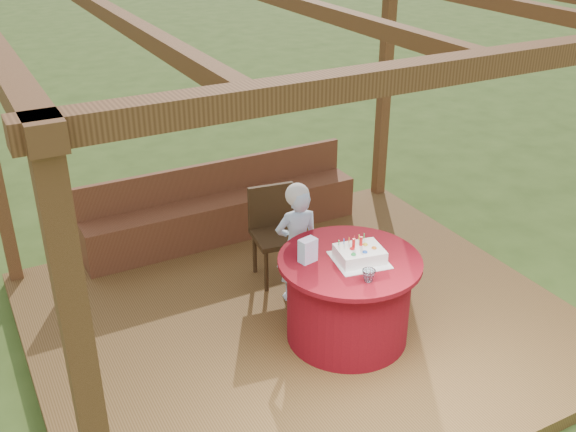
% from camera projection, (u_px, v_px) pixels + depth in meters
% --- Properties ---
extents(ground, '(60.00, 60.00, 0.00)m').
position_uv_depth(ground, '(301.00, 327.00, 6.02)').
color(ground, '#324C19').
rests_on(ground, ground).
extents(deck, '(4.50, 4.00, 0.12)m').
position_uv_depth(deck, '(301.00, 321.00, 5.99)').
color(deck, brown).
rests_on(deck, ground).
extents(pergola, '(4.50, 4.00, 2.72)m').
position_uv_depth(pergola, '(304.00, 58.00, 4.94)').
color(pergola, brown).
rests_on(pergola, deck).
extents(bench, '(3.00, 0.42, 0.80)m').
position_uv_depth(bench, '(224.00, 213.00, 7.20)').
color(bench, brown).
rests_on(bench, deck).
extents(table, '(1.16, 1.16, 0.75)m').
position_uv_depth(table, '(348.00, 298.00, 5.54)').
color(table, maroon).
rests_on(table, deck).
extents(chair, '(0.51, 0.51, 0.90)m').
position_uv_depth(chair, '(275.00, 228.00, 6.39)').
color(chair, '#382411').
rests_on(chair, deck).
extents(elderly_woman, '(0.44, 0.33, 1.15)m').
position_uv_depth(elderly_woman, '(297.00, 241.00, 5.98)').
color(elderly_woman, '#A7D1F8').
rests_on(elderly_woman, deck).
extents(birthday_cake, '(0.47, 0.47, 0.18)m').
position_uv_depth(birthday_cake, '(360.00, 254.00, 5.33)').
color(birthday_cake, white).
rests_on(birthday_cake, table).
extents(gift_bag, '(0.15, 0.12, 0.20)m').
position_uv_depth(gift_bag, '(308.00, 250.00, 5.30)').
color(gift_bag, '#EF9ACC').
rests_on(gift_bag, table).
extents(drinking_glass, '(0.13, 0.13, 0.10)m').
position_uv_depth(drinking_glass, '(369.00, 276.00, 5.05)').
color(drinking_glass, white).
rests_on(drinking_glass, table).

